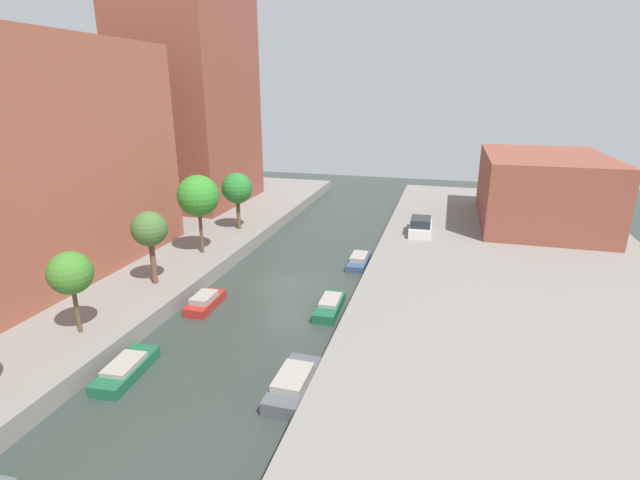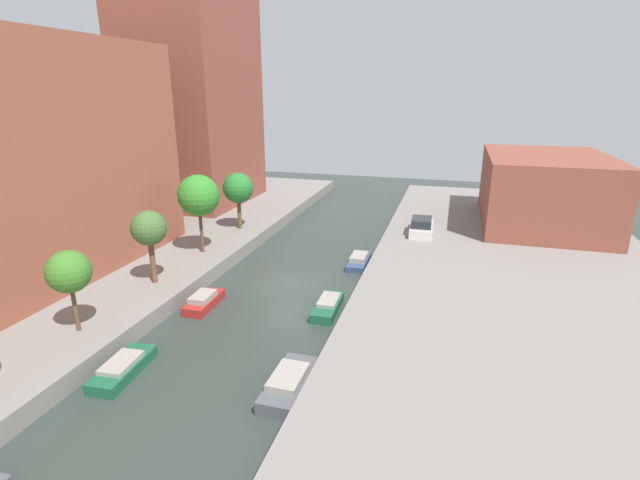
% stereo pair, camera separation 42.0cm
% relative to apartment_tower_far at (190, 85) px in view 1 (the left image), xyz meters
% --- Properties ---
extents(ground_plane, '(84.00, 84.00, 0.00)m').
position_rel_apartment_tower_far_xyz_m(ground_plane, '(16.00, -17.05, -12.95)').
color(ground_plane, '#2D3833').
extents(quay_left, '(20.00, 64.00, 1.00)m').
position_rel_apartment_tower_far_xyz_m(quay_left, '(1.00, -17.05, -12.45)').
color(quay_left, gray).
rests_on(quay_left, ground_plane).
extents(quay_right, '(20.00, 64.00, 1.00)m').
position_rel_apartment_tower_far_xyz_m(quay_right, '(31.00, -17.05, -12.45)').
color(quay_right, gray).
rests_on(quay_right, ground_plane).
extents(apartment_tower_far, '(10.00, 12.65, 23.90)m').
position_rel_apartment_tower_far_xyz_m(apartment_tower_far, '(0.00, 0.00, 0.00)').
color(apartment_tower_far, brown).
rests_on(apartment_tower_far, quay_left).
extents(low_block_right, '(10.00, 14.43, 6.17)m').
position_rel_apartment_tower_far_xyz_m(low_block_right, '(34.00, 0.36, -8.87)').
color(low_block_right, brown).
rests_on(low_block_right, quay_right).
extents(street_tree_1, '(2.11, 2.11, 4.24)m').
position_rel_apartment_tower_far_xyz_m(street_tree_1, '(8.68, -27.34, -8.79)').
color(street_tree_1, brown).
rests_on(street_tree_1, quay_left).
extents(street_tree_2, '(2.16, 2.16, 4.63)m').
position_rel_apartment_tower_far_xyz_m(street_tree_2, '(8.68, -20.94, -8.46)').
color(street_tree_2, brown).
rests_on(street_tree_2, quay_left).
extents(street_tree_3, '(3.00, 3.00, 5.80)m').
position_rel_apartment_tower_far_xyz_m(street_tree_3, '(8.68, -14.97, -7.67)').
color(street_tree_3, brown).
rests_on(street_tree_3, quay_left).
extents(street_tree_4, '(2.60, 2.60, 4.88)m').
position_rel_apartment_tower_far_xyz_m(street_tree_4, '(8.68, -8.56, -8.41)').
color(street_tree_4, brown).
rests_on(street_tree_4, quay_left).
extents(parked_car, '(1.95, 4.21, 1.38)m').
position_rel_apartment_tower_far_xyz_m(parked_car, '(23.99, -5.75, -11.38)').
color(parked_car, beige).
rests_on(parked_car, quay_right).
extents(moored_boat_left_1, '(1.68, 3.78, 0.75)m').
position_rel_apartment_tower_far_xyz_m(moored_boat_left_1, '(12.26, -28.72, -12.62)').
color(moored_boat_left_1, '#195638').
rests_on(moored_boat_left_1, ground_plane).
extents(moored_boat_left_2, '(1.39, 3.25, 0.88)m').
position_rel_apartment_tower_far_xyz_m(moored_boat_left_2, '(12.32, -21.40, -12.58)').
color(moored_boat_left_2, maroon).
rests_on(moored_boat_left_2, ground_plane).
extents(moored_boat_right_1, '(1.57, 3.96, 0.95)m').
position_rel_apartment_tower_far_xyz_m(moored_boat_right_1, '(20.09, -27.80, -12.55)').
color(moored_boat_right_1, '#4C5156').
rests_on(moored_boat_right_1, ground_plane).
extents(moored_boat_right_2, '(1.37, 3.66, 0.75)m').
position_rel_apartment_tower_far_xyz_m(moored_boat_right_2, '(19.70, -19.86, -12.62)').
color(moored_boat_right_2, '#195638').
rests_on(moored_boat_right_2, ground_plane).
extents(moored_boat_right_3, '(1.35, 3.69, 0.81)m').
position_rel_apartment_tower_far_xyz_m(moored_boat_right_3, '(19.93, -11.85, -12.62)').
color(moored_boat_right_3, '#33476B').
rests_on(moored_boat_right_3, ground_plane).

